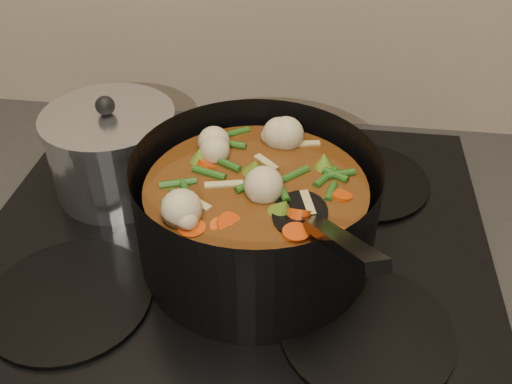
# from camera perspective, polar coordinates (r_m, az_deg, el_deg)

# --- Properties ---
(stovetop) EXTENTS (0.62, 0.54, 0.03)m
(stovetop) POSITION_cam_1_polar(r_m,az_deg,el_deg) (0.71, -2.20, -4.74)
(stovetop) COLOR black
(stovetop) RESTS_ON counter
(stockpot) EXTENTS (0.30, 0.36, 0.20)m
(stockpot) POSITION_cam_1_polar(r_m,az_deg,el_deg) (0.64, 0.05, -2.14)
(stockpot) COLOR black
(stockpot) RESTS_ON stovetop
(saucepan) EXTENTS (0.17, 0.17, 0.14)m
(saucepan) POSITION_cam_1_polar(r_m,az_deg,el_deg) (0.77, -14.05, 3.93)
(saucepan) COLOR silver
(saucepan) RESTS_ON stovetop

